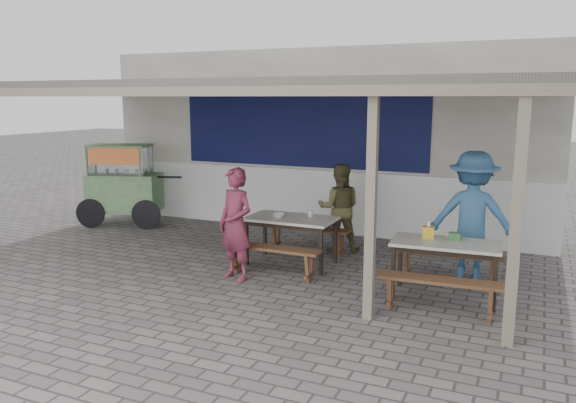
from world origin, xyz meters
The scene contains 17 objects.
ground centered at (0.00, 0.00, 0.00)m, with size 60.00×60.00×0.00m, color #67615E.
back_wall centered at (0.00, 3.58, 1.72)m, with size 9.00×1.28×3.50m.
warung_roof centered at (0.02, 0.90, 2.71)m, with size 9.00×4.21×2.81m.
table_left centered at (0.63, 0.73, 0.67)m, with size 1.36×0.78×0.75m.
bench_left_street centered at (0.63, 0.04, 0.34)m, with size 1.45×0.30×0.45m.
bench_left_wall centered at (0.62, 1.42, 0.34)m, with size 1.45×0.30×0.45m.
table_right centered at (3.05, 0.18, 0.67)m, with size 1.40×0.77×0.75m.
bench_right_street centered at (3.09, -0.45, 0.34)m, with size 1.47×0.38×0.45m.
bench_right_wall centered at (3.01, 0.81, 0.34)m, with size 1.47×0.38×0.45m.
vendor_cart centered at (-3.64, 1.90, 0.89)m, with size 1.93×1.24×1.64m.
patron_street_side centered at (0.20, -0.25, 0.81)m, with size 0.59×0.39×1.61m, color maroon.
patron_wall_side centered at (1.05, 1.76, 0.75)m, with size 0.73×0.57×1.49m, color brown.
patron_right_table centered at (3.25, 1.13, 0.92)m, with size 1.19×0.69×1.85m, color #36618E.
tissue_box centered at (2.79, 0.33, 0.82)m, with size 0.15×0.15×0.15m, color gold.
donation_box centered at (3.14, 0.31, 0.80)m, with size 0.15×0.10×0.10m, color #2C6532.
condiment_jar centered at (0.86, 0.94, 0.79)m, with size 0.07×0.07×0.08m, color beige.
condiment_bowl centered at (0.42, 0.69, 0.77)m, with size 0.20×0.20×0.05m, color white.
Camera 1 is at (4.07, -7.02, 2.58)m, focal length 35.00 mm.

